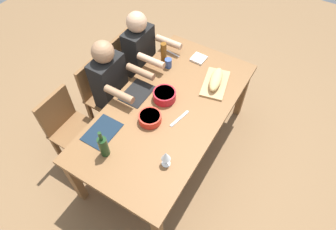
% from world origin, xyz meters
% --- Properties ---
extents(ground_plane, '(8.00, 8.00, 0.00)m').
position_xyz_m(ground_plane, '(0.00, 0.00, 0.00)').
color(ground_plane, brown).
extents(dining_table, '(1.91, 1.01, 0.74)m').
position_xyz_m(dining_table, '(0.00, 0.00, 0.66)').
color(dining_table, brown).
rests_on(dining_table, ground_plane).
extents(chair_near_right, '(0.40, 0.40, 0.85)m').
position_xyz_m(chair_near_right, '(0.53, -0.82, 0.48)').
color(chair_near_right, brown).
rests_on(chair_near_right, ground_plane).
extents(chair_near_left, '(0.40, 0.40, 0.85)m').
position_xyz_m(chair_near_left, '(-0.53, -0.82, 0.48)').
color(chair_near_left, brown).
rests_on(chair_near_left, ground_plane).
extents(diner_near_left, '(0.41, 0.53, 1.20)m').
position_xyz_m(diner_near_left, '(-0.53, -0.64, 0.70)').
color(diner_near_left, '#2D2D38').
rests_on(diner_near_left, ground_plane).
extents(chair_near_center, '(0.40, 0.40, 0.85)m').
position_xyz_m(chair_near_center, '(0.00, -0.82, 0.48)').
color(chair_near_center, brown).
rests_on(chair_near_center, ground_plane).
extents(diner_near_center, '(0.41, 0.53, 1.20)m').
position_xyz_m(diner_near_center, '(0.00, -0.64, 0.70)').
color(diner_near_center, '#2D2D38').
rests_on(diner_near_center, ground_plane).
extents(serving_bowl_pasta, '(0.21, 0.21, 0.09)m').
position_xyz_m(serving_bowl_pasta, '(-0.07, -0.08, 0.79)').
color(serving_bowl_pasta, '#B21923').
rests_on(serving_bowl_pasta, dining_table).
extents(serving_bowl_salad, '(0.20, 0.20, 0.07)m').
position_xyz_m(serving_bowl_salad, '(0.21, -0.06, 0.78)').
color(serving_bowl_salad, red).
rests_on(serving_bowl_salad, dining_table).
extents(cutting_board, '(0.44, 0.30, 0.02)m').
position_xyz_m(cutting_board, '(-0.49, 0.24, 0.75)').
color(cutting_board, tan).
rests_on(cutting_board, dining_table).
extents(bread_loaf, '(0.34, 0.18, 0.09)m').
position_xyz_m(bread_loaf, '(-0.49, 0.24, 0.81)').
color(bread_loaf, tan).
rests_on(bread_loaf, cutting_board).
extents(wine_bottle, '(0.08, 0.08, 0.29)m').
position_xyz_m(wine_bottle, '(0.67, -0.19, 0.85)').
color(wine_bottle, '#193819').
rests_on(wine_bottle, dining_table).
extents(beer_bottle, '(0.06, 0.06, 0.22)m').
position_xyz_m(beer_bottle, '(-0.52, -0.37, 0.85)').
color(beer_bottle, brown).
rests_on(beer_bottle, dining_table).
extents(wine_glass, '(0.08, 0.08, 0.17)m').
position_xyz_m(wine_glass, '(0.50, 0.29, 0.86)').
color(wine_glass, silver).
rests_on(wine_glass, dining_table).
extents(placemat_near_right, '(0.32, 0.23, 0.01)m').
position_xyz_m(placemat_near_right, '(0.53, -0.34, 0.74)').
color(placemat_near_right, '#142333').
rests_on(placemat_near_right, dining_table).
extents(cup_near_left, '(0.07, 0.07, 0.10)m').
position_xyz_m(cup_near_left, '(-0.47, -0.28, 0.79)').
color(cup_near_left, '#334C8C').
rests_on(cup_near_left, dining_table).
extents(fork_near_left, '(0.04, 0.17, 0.01)m').
position_xyz_m(fork_near_left, '(-0.67, -0.34, 0.74)').
color(fork_near_left, silver).
rests_on(fork_near_left, dining_table).
extents(placemat_near_center, '(0.32, 0.23, 0.01)m').
position_xyz_m(placemat_near_center, '(0.00, -0.34, 0.74)').
color(placemat_near_center, black).
rests_on(placemat_near_center, dining_table).
extents(carving_knife, '(0.23, 0.07, 0.01)m').
position_xyz_m(carving_knife, '(0.06, 0.15, 0.74)').
color(carving_knife, silver).
rests_on(carving_knife, dining_table).
extents(napkin_stack, '(0.15, 0.15, 0.02)m').
position_xyz_m(napkin_stack, '(-0.73, -0.06, 0.75)').
color(napkin_stack, white).
rests_on(napkin_stack, dining_table).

